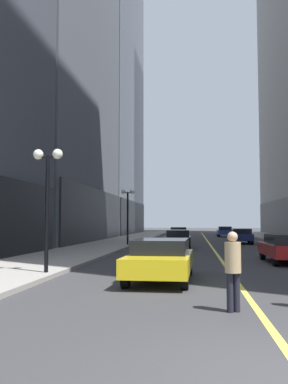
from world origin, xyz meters
TOP-DOWN VIEW (x-y plane):
  - ground_plane at (0.00, 35.00)m, footprint 200.00×200.00m
  - sidewalk_left at (-8.25, 35.00)m, footprint 4.50×78.00m
  - lane_centre_stripe at (0.00, 35.00)m, footprint 0.16×70.00m
  - car_yellow at (-2.39, 8.42)m, footprint 2.02×4.83m
  - car_red at (2.86, 15.09)m, footprint 1.81×4.70m
  - car_black at (-2.43, 25.00)m, footprint 1.76×4.07m
  - car_navy at (2.81, 32.92)m, footprint 1.91×4.63m
  - car_silver at (-2.98, 41.85)m, footprint 1.90×4.21m
  - car_blue at (2.58, 50.55)m, footprint 1.82×4.03m
  - pedestrian_in_tan_trench at (-0.52, 3.79)m, footprint 0.46×0.46m
  - street_lamp_left_near at (-6.40, 8.99)m, footprint 1.06×0.36m
  - street_lamp_left_far at (-6.40, 27.37)m, footprint 1.06×0.36m

SIDE VIEW (x-z plane):
  - ground_plane at x=0.00m, z-range 0.00..0.00m
  - lane_centre_stripe at x=0.00m, z-range 0.00..0.01m
  - sidewalk_left at x=-8.25m, z-range 0.00..0.15m
  - car_black at x=-2.43m, z-range 0.06..1.38m
  - car_blue at x=2.58m, z-range 0.06..1.38m
  - car_navy at x=2.81m, z-range 0.06..1.38m
  - car_silver at x=-2.98m, z-range 0.06..1.38m
  - car_red at x=2.86m, z-range 0.06..1.38m
  - car_yellow at x=-2.39m, z-range 0.06..1.38m
  - pedestrian_in_tan_trench at x=-0.52m, z-range 0.14..1.81m
  - street_lamp_left_near at x=-6.40m, z-range 1.04..5.47m
  - street_lamp_left_far at x=-6.40m, z-range 1.04..5.47m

